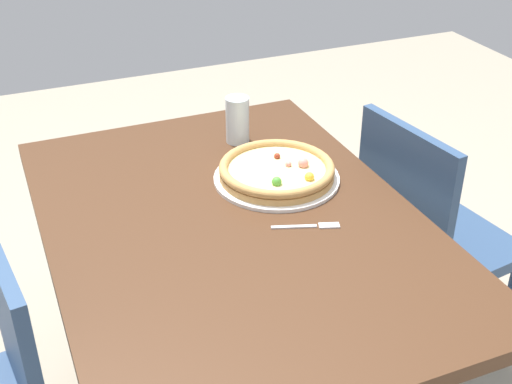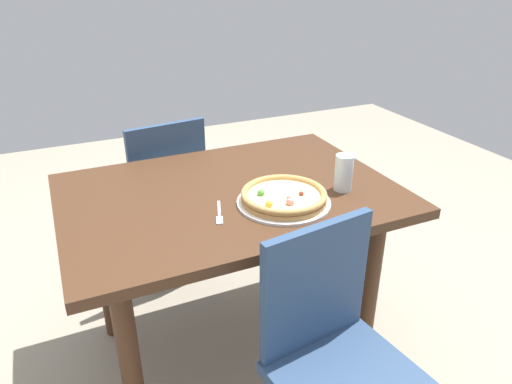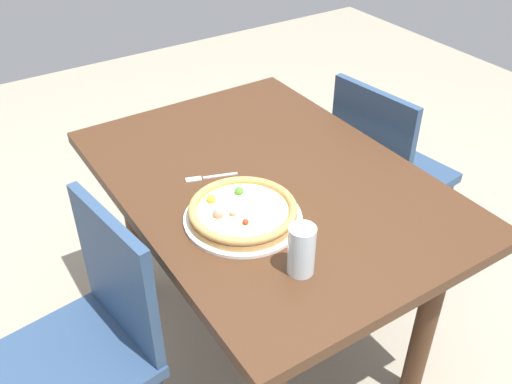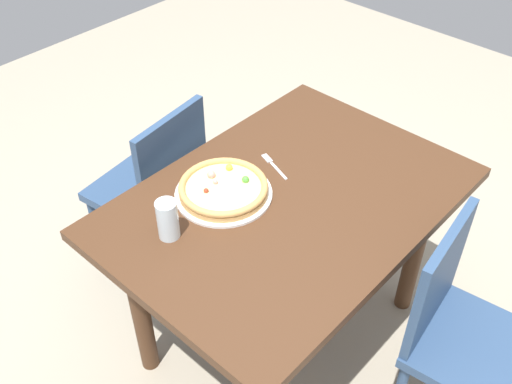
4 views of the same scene
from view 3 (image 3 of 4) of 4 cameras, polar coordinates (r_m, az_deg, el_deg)
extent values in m
plane|color=#9E937F|center=(2.30, 0.95, -14.50)|extent=(6.00, 6.00, 0.00)
cube|color=#472B19|center=(1.79, 1.18, 0.95)|extent=(1.25, 0.88, 0.04)
cylinder|color=#472B19|center=(1.94, 16.70, -12.49)|extent=(0.07, 0.07, 0.72)
cylinder|color=#472B19|center=(2.47, 0.62, 1.07)|extent=(0.07, 0.07, 0.72)
cylinder|color=#472B19|center=(2.26, -12.05, -3.57)|extent=(0.07, 0.07, 0.72)
cylinder|color=navy|center=(2.77, 12.44, 0.51)|extent=(0.04, 0.04, 0.42)
cylinder|color=navy|center=(2.62, 18.11, -2.77)|extent=(0.04, 0.04, 0.42)
cylinder|color=navy|center=(2.55, 7.57, -2.30)|extent=(0.04, 0.04, 0.42)
cylinder|color=navy|center=(2.39, 13.48, -6.09)|extent=(0.04, 0.04, 0.42)
cube|color=navy|center=(2.44, 13.62, 1.72)|extent=(0.45, 0.45, 0.04)
cube|color=navy|center=(2.19, 11.43, 5.00)|extent=(0.38, 0.08, 0.42)
cylinder|color=navy|center=(2.05, -14.73, -15.09)|extent=(0.04, 0.04, 0.42)
cube|color=navy|center=(1.74, -18.20, -16.22)|extent=(0.45, 0.45, 0.04)
cube|color=navy|center=(1.62, -13.82, -8.16)|extent=(0.38, 0.08, 0.42)
cylinder|color=white|center=(1.61, -1.32, -2.63)|extent=(0.34, 0.34, 0.01)
cylinder|color=tan|center=(1.60, -1.32, -2.24)|extent=(0.31, 0.31, 0.02)
cylinder|color=beige|center=(1.59, -1.33, -1.90)|extent=(0.27, 0.27, 0.01)
torus|color=tan|center=(1.59, -1.33, -1.70)|extent=(0.31, 0.31, 0.02)
sphere|color=gold|center=(1.62, -4.54, -0.71)|extent=(0.02, 0.02, 0.02)
sphere|color=maroon|center=(1.54, -1.06, -3.04)|extent=(0.02, 0.02, 0.02)
sphere|color=#4C9E38|center=(1.65, -1.71, 0.12)|extent=(0.03, 0.03, 0.03)
sphere|color=#E58C7F|center=(1.57, -3.83, -2.17)|extent=(0.03, 0.03, 0.03)
sphere|color=#E58C7F|center=(1.57, -2.38, -2.13)|extent=(0.02, 0.02, 0.02)
cube|color=silver|center=(1.79, -3.62, 1.66)|extent=(0.05, 0.11, 0.00)
cube|color=silver|center=(1.78, -6.30, 1.28)|extent=(0.04, 0.05, 0.00)
cylinder|color=silver|center=(1.41, 4.60, -5.84)|extent=(0.07, 0.07, 0.14)
camera|label=1|loc=(2.86, -6.42, 33.54)|focal=48.00mm
camera|label=2|loc=(1.92, -55.59, 14.60)|focal=33.04mm
camera|label=4|loc=(1.81, 68.28, 28.13)|focal=41.64mm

